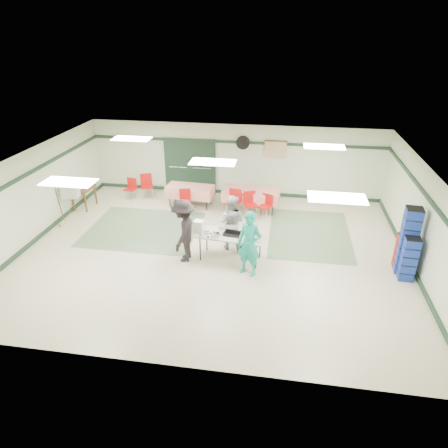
# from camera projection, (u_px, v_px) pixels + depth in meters

# --- Properties ---
(floor) EXTENTS (11.00, 11.00, 0.00)m
(floor) POSITION_uv_depth(u_px,v_px,m) (214.00, 250.00, 11.69)
(floor) COLOR beige
(floor) RESTS_ON ground
(ceiling) EXTENTS (11.00, 11.00, 0.00)m
(ceiling) POSITION_uv_depth(u_px,v_px,m) (213.00, 161.00, 10.49)
(ceiling) COLOR silver
(ceiling) RESTS_ON wall_back
(wall_back) EXTENTS (11.00, 0.00, 11.00)m
(wall_back) POSITION_uv_depth(u_px,v_px,m) (235.00, 160.00, 15.08)
(wall_back) COLOR beige
(wall_back) RESTS_ON floor
(wall_front) EXTENTS (11.00, 0.00, 11.00)m
(wall_front) POSITION_uv_depth(u_px,v_px,m) (168.00, 310.00, 7.11)
(wall_front) COLOR beige
(wall_front) RESTS_ON floor
(wall_left) EXTENTS (0.00, 9.00, 9.00)m
(wall_left) POSITION_uv_depth(u_px,v_px,m) (32.00, 196.00, 11.86)
(wall_left) COLOR beige
(wall_left) RESTS_ON floor
(wall_right) EXTENTS (0.00, 9.00, 9.00)m
(wall_right) POSITION_uv_depth(u_px,v_px,m) (422.00, 222.00, 10.32)
(wall_right) COLOR beige
(wall_right) RESTS_ON floor
(trim_back) EXTENTS (11.00, 0.06, 0.10)m
(trim_back) POSITION_uv_depth(u_px,v_px,m) (235.00, 142.00, 14.74)
(trim_back) COLOR #1C3323
(trim_back) RESTS_ON wall_back
(baseboard_back) EXTENTS (11.00, 0.06, 0.12)m
(baseboard_back) POSITION_uv_depth(u_px,v_px,m) (234.00, 192.00, 15.62)
(baseboard_back) COLOR #1C3323
(baseboard_back) RESTS_ON floor
(trim_left) EXTENTS (0.06, 9.00, 0.10)m
(trim_left) POSITION_uv_depth(u_px,v_px,m) (28.00, 174.00, 11.55)
(trim_left) COLOR #1C3323
(trim_left) RESTS_ON wall_back
(baseboard_left) EXTENTS (0.06, 9.00, 0.12)m
(baseboard_left) POSITION_uv_depth(u_px,v_px,m) (42.00, 235.00, 12.43)
(baseboard_left) COLOR #1C3323
(baseboard_left) RESTS_ON floor
(trim_right) EXTENTS (0.06, 9.00, 0.10)m
(trim_right) POSITION_uv_depth(u_px,v_px,m) (427.00, 197.00, 10.02)
(trim_right) COLOR #1C3323
(trim_right) RESTS_ON wall_back
(baseboard_right) EXTENTS (0.06, 9.00, 0.12)m
(baseboard_right) POSITION_uv_depth(u_px,v_px,m) (411.00, 264.00, 10.90)
(baseboard_right) COLOR #1C3323
(baseboard_right) RESTS_ON floor
(green_patch_a) EXTENTS (3.50, 3.00, 0.01)m
(green_patch_a) POSITION_uv_depth(u_px,v_px,m) (144.00, 229.00, 12.93)
(green_patch_a) COLOR #65815E
(green_patch_a) RESTS_ON floor
(green_patch_b) EXTENTS (2.50, 3.50, 0.01)m
(green_patch_b) POSITION_uv_depth(u_px,v_px,m) (309.00, 233.00, 12.63)
(green_patch_b) COLOR #65815E
(green_patch_b) RESTS_ON floor
(double_door_left) EXTENTS (0.90, 0.06, 2.10)m
(double_door_left) POSITION_uv_depth(u_px,v_px,m) (178.00, 165.00, 15.46)
(double_door_left) COLOR #9A9C9A
(double_door_left) RESTS_ON floor
(double_door_right) EXTENTS (0.90, 0.06, 2.10)m
(double_door_right) POSITION_uv_depth(u_px,v_px,m) (202.00, 167.00, 15.33)
(double_door_right) COLOR #9A9C9A
(double_door_right) RESTS_ON floor
(door_frame) EXTENTS (2.00, 0.03, 2.15)m
(door_frame) POSITION_uv_depth(u_px,v_px,m) (190.00, 166.00, 15.38)
(door_frame) COLOR #1C3323
(door_frame) RESTS_ON floor
(wall_fan) EXTENTS (0.50, 0.10, 0.50)m
(wall_fan) POSITION_uv_depth(u_px,v_px,m) (243.00, 143.00, 14.67)
(wall_fan) COLOR black
(wall_fan) RESTS_ON wall_back
(scroll_banner) EXTENTS (0.80, 0.02, 0.60)m
(scroll_banner) POSITION_uv_depth(u_px,v_px,m) (275.00, 149.00, 14.59)
(scroll_banner) COLOR #DEBC8B
(scroll_banner) RESTS_ON wall_back
(serving_table) EXTENTS (1.89, 0.95, 0.76)m
(serving_table) POSITION_uv_depth(u_px,v_px,m) (230.00, 237.00, 10.94)
(serving_table) COLOR #A2A29D
(serving_table) RESTS_ON floor
(sheet_tray_right) EXTENTS (0.64, 0.51, 0.02)m
(sheet_tray_right) POSITION_uv_depth(u_px,v_px,m) (250.00, 238.00, 10.76)
(sheet_tray_right) COLOR silver
(sheet_tray_right) RESTS_ON serving_table
(sheet_tray_mid) EXTENTS (0.60, 0.48, 0.02)m
(sheet_tray_mid) POSITION_uv_depth(u_px,v_px,m) (227.00, 233.00, 11.02)
(sheet_tray_mid) COLOR silver
(sheet_tray_mid) RESTS_ON serving_table
(sheet_tray_left) EXTENTS (0.57, 0.46, 0.02)m
(sheet_tray_left) POSITION_uv_depth(u_px,v_px,m) (209.00, 235.00, 10.88)
(sheet_tray_left) COLOR silver
(sheet_tray_left) RESTS_ON serving_table
(baking_pan) EXTENTS (0.51, 0.35, 0.08)m
(baking_pan) POSITION_uv_depth(u_px,v_px,m) (233.00, 234.00, 10.91)
(baking_pan) COLOR black
(baking_pan) RESTS_ON serving_table
(foam_box_stack) EXTENTS (0.27, 0.26, 0.34)m
(foam_box_stack) POSITION_uv_depth(u_px,v_px,m) (199.00, 226.00, 11.02)
(foam_box_stack) COLOR white
(foam_box_stack) RESTS_ON serving_table
(volunteer_teal) EXTENTS (0.75, 0.62, 1.77)m
(volunteer_teal) POSITION_uv_depth(u_px,v_px,m) (249.00, 244.00, 10.21)
(volunteer_teal) COLOR teal
(volunteer_teal) RESTS_ON floor
(volunteer_grey) EXTENTS (0.89, 0.74, 1.66)m
(volunteer_grey) POSITION_uv_depth(u_px,v_px,m) (231.00, 222.00, 11.47)
(volunteer_grey) COLOR gray
(volunteer_grey) RESTS_ON floor
(volunteer_dark) EXTENTS (0.69, 1.17, 1.79)m
(volunteer_dark) POSITION_uv_depth(u_px,v_px,m) (184.00, 231.00, 10.85)
(volunteer_dark) COLOR black
(volunteer_dark) RESTS_ON floor
(dining_table_a) EXTENTS (2.01, 1.03, 0.77)m
(dining_table_a) POSITION_uv_depth(u_px,v_px,m) (251.00, 195.00, 14.05)
(dining_table_a) COLOR red
(dining_table_a) RESTS_ON floor
(dining_table_b) EXTENTS (1.72, 0.87, 0.77)m
(dining_table_b) POSITION_uv_depth(u_px,v_px,m) (190.00, 191.00, 14.36)
(dining_table_b) COLOR red
(dining_table_b) RESTS_ON floor
(chair_a) EXTENTS (0.54, 0.54, 0.89)m
(chair_a) POSITION_uv_depth(u_px,v_px,m) (250.00, 202.00, 13.56)
(chair_a) COLOR red
(chair_a) RESTS_ON floor
(chair_b) EXTENTS (0.52, 0.52, 0.93)m
(chair_b) POSITION_uv_depth(u_px,v_px,m) (234.00, 200.00, 13.63)
(chair_b) COLOR red
(chair_b) RESTS_ON floor
(chair_c) EXTENTS (0.51, 0.51, 0.83)m
(chair_c) POSITION_uv_depth(u_px,v_px,m) (266.00, 204.00, 13.49)
(chair_c) COLOR red
(chair_c) RESTS_ON floor
(chair_d) EXTENTS (0.46, 0.46, 0.84)m
(chair_d) POSITION_uv_depth(u_px,v_px,m) (185.00, 198.00, 13.89)
(chair_d) COLOR red
(chair_d) RESTS_ON floor
(chair_loose_a) EXTENTS (0.57, 0.57, 0.93)m
(chair_loose_a) POSITION_uv_depth(u_px,v_px,m) (147.00, 183.00, 15.04)
(chair_loose_a) COLOR red
(chair_loose_a) RESTS_ON floor
(chair_loose_b) EXTENTS (0.43, 0.43, 0.81)m
(chair_loose_b) POSITION_uv_depth(u_px,v_px,m) (131.00, 187.00, 14.97)
(chair_loose_b) COLOR red
(chair_loose_b) RESTS_ON floor
(crate_stack_blue_a) EXTENTS (0.44, 0.44, 1.85)m
(crate_stack_blue_a) POSITION_uv_depth(u_px,v_px,m) (408.00, 241.00, 10.27)
(crate_stack_blue_a) COLOR navy
(crate_stack_blue_a) RESTS_ON floor
(crate_stack_red) EXTENTS (0.40, 0.40, 0.99)m
(crate_stack_red) POSITION_uv_depth(u_px,v_px,m) (403.00, 252.00, 10.60)
(crate_stack_red) COLOR maroon
(crate_stack_red) RESTS_ON floor
(crate_stack_blue_b) EXTENTS (0.39, 0.39, 1.20)m
(crate_stack_blue_b) POSITION_uv_depth(u_px,v_px,m) (409.00, 259.00, 10.12)
(crate_stack_blue_b) COLOR navy
(crate_stack_blue_b) RESTS_ON floor
(printer_table) EXTENTS (0.62, 0.94, 0.74)m
(printer_table) POSITION_uv_depth(u_px,v_px,m) (83.00, 191.00, 14.19)
(printer_table) COLOR brown
(printer_table) RESTS_ON floor
(office_printer) EXTENTS (0.62, 0.57, 0.41)m
(office_printer) POSITION_uv_depth(u_px,v_px,m) (70.00, 191.00, 13.32)
(office_printer) COLOR #BCBBB6
(office_printer) RESTS_ON printer_table
(broom) EXTENTS (0.08, 0.23, 1.43)m
(broom) POSITION_uv_depth(u_px,v_px,m) (59.00, 204.00, 12.87)
(broom) COLOR brown
(broom) RESTS_ON floor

